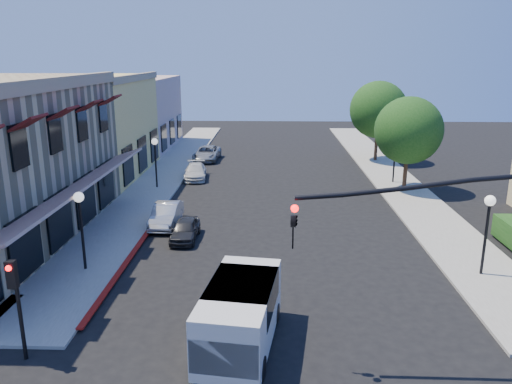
{
  "coord_description": "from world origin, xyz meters",
  "views": [
    {
      "loc": [
        -0.46,
        -11.81,
        9.06
      ],
      "look_at": [
        -1.19,
        11.78,
        2.6
      ],
      "focal_mm": 35.0,
      "sensor_mm": 36.0,
      "label": 1
    }
  ],
  "objects_px": {
    "street_tree_a": "(409,130)",
    "parked_car_b": "(166,215)",
    "signal_mast_arm": "(496,240)",
    "secondary_signal": "(15,292)",
    "parked_car_a": "(185,230)",
    "white_van": "(240,312)",
    "street_tree_b": "(378,110)",
    "lamppost_left_far": "(155,150)",
    "lamppost_right_near": "(488,215)",
    "lamppost_left_near": "(80,211)",
    "parked_car_d": "(207,153)",
    "lamppost_right_far": "(395,147)",
    "parked_car_c": "(195,172)"
  },
  "relations": [
    {
      "from": "signal_mast_arm",
      "to": "white_van",
      "type": "height_order",
      "value": "signal_mast_arm"
    },
    {
      "from": "street_tree_a",
      "to": "lamppost_left_far",
      "type": "height_order",
      "value": "street_tree_a"
    },
    {
      "from": "street_tree_a",
      "to": "secondary_signal",
      "type": "height_order",
      "value": "street_tree_a"
    },
    {
      "from": "street_tree_b",
      "to": "lamppost_left_far",
      "type": "bearing_deg",
      "value": -149.97
    },
    {
      "from": "lamppost_left_near",
      "to": "parked_car_d",
      "type": "height_order",
      "value": "lamppost_left_near"
    },
    {
      "from": "signal_mast_arm",
      "to": "secondary_signal",
      "type": "height_order",
      "value": "signal_mast_arm"
    },
    {
      "from": "signal_mast_arm",
      "to": "lamppost_left_near",
      "type": "height_order",
      "value": "signal_mast_arm"
    },
    {
      "from": "lamppost_right_near",
      "to": "parked_car_d",
      "type": "relative_size",
      "value": 0.8
    },
    {
      "from": "lamppost_right_far",
      "to": "parked_car_b",
      "type": "xyz_separation_m",
      "value": [
        -14.7,
        -9.89,
        -2.12
      ]
    },
    {
      "from": "lamppost_right_near",
      "to": "parked_car_b",
      "type": "bearing_deg",
      "value": 157.42
    },
    {
      "from": "street_tree_b",
      "to": "street_tree_a",
      "type": "bearing_deg",
      "value": -90.0
    },
    {
      "from": "signal_mast_arm",
      "to": "lamppost_right_near",
      "type": "distance_m",
      "value": 7.15
    },
    {
      "from": "white_van",
      "to": "lamppost_left_far",
      "type": "bearing_deg",
      "value": 109.87
    },
    {
      "from": "lamppost_right_near",
      "to": "parked_car_a",
      "type": "xyz_separation_m",
      "value": [
        -13.3,
        4.0,
        -2.2
      ]
    },
    {
      "from": "white_van",
      "to": "parked_car_b",
      "type": "relative_size",
      "value": 1.32
    },
    {
      "from": "lamppost_left_far",
      "to": "parked_car_b",
      "type": "bearing_deg",
      "value": -73.74
    },
    {
      "from": "street_tree_b",
      "to": "lamppost_left_far",
      "type": "distance_m",
      "value": 20.06
    },
    {
      "from": "lamppost_left_near",
      "to": "lamppost_right_near",
      "type": "xyz_separation_m",
      "value": [
        17.0,
        0.0,
        0.0
      ]
    },
    {
      "from": "street_tree_a",
      "to": "lamppost_right_far",
      "type": "bearing_deg",
      "value": 98.53
    },
    {
      "from": "signal_mast_arm",
      "to": "parked_car_d",
      "type": "distance_m",
      "value": 32.98
    },
    {
      "from": "secondary_signal",
      "to": "lamppost_right_near",
      "type": "distance_m",
      "value": 17.77
    },
    {
      "from": "parked_car_a",
      "to": "parked_car_b",
      "type": "xyz_separation_m",
      "value": [
        -1.4,
        2.11,
        0.09
      ]
    },
    {
      "from": "street_tree_a",
      "to": "parked_car_a",
      "type": "xyz_separation_m",
      "value": [
        -13.6,
        -10.0,
        -3.66
      ]
    },
    {
      "from": "street_tree_a",
      "to": "secondary_signal",
      "type": "xyz_separation_m",
      "value": [
        -16.8,
        -20.59,
        -1.88
      ]
    },
    {
      "from": "lamppost_right_far",
      "to": "parked_car_d",
      "type": "height_order",
      "value": "lamppost_right_far"
    },
    {
      "from": "lamppost_left_far",
      "to": "parked_car_d",
      "type": "bearing_deg",
      "value": 77.05
    },
    {
      "from": "street_tree_b",
      "to": "secondary_signal",
      "type": "height_order",
      "value": "street_tree_b"
    },
    {
      "from": "lamppost_right_near",
      "to": "lamppost_left_far",
      "type": "bearing_deg",
      "value": 140.53
    },
    {
      "from": "parked_car_a",
      "to": "white_van",
      "type": "bearing_deg",
      "value": -69.8
    },
    {
      "from": "lamppost_right_far",
      "to": "white_van",
      "type": "xyz_separation_m",
      "value": [
        -9.91,
        -21.61,
        -1.53
      ]
    },
    {
      "from": "secondary_signal",
      "to": "parked_car_d",
      "type": "xyz_separation_m",
      "value": [
        1.8,
        30.59,
        -1.7
      ]
    },
    {
      "from": "street_tree_a",
      "to": "parked_car_c",
      "type": "distance_m",
      "value": 15.72
    },
    {
      "from": "lamppost_right_near",
      "to": "lamppost_right_far",
      "type": "bearing_deg",
      "value": 90.0
    },
    {
      "from": "secondary_signal",
      "to": "lamppost_right_far",
      "type": "height_order",
      "value": "lamppost_right_far"
    },
    {
      "from": "lamppost_right_near",
      "to": "street_tree_a",
      "type": "bearing_deg",
      "value": 88.77
    },
    {
      "from": "lamppost_left_far",
      "to": "lamppost_right_near",
      "type": "bearing_deg",
      "value": -39.47
    },
    {
      "from": "lamppost_left_far",
      "to": "white_van",
      "type": "height_order",
      "value": "lamppost_left_far"
    },
    {
      "from": "street_tree_b",
      "to": "white_van",
      "type": "relative_size",
      "value": 1.42
    },
    {
      "from": "lamppost_left_near",
      "to": "parked_car_c",
      "type": "distance_m",
      "value": 17.26
    },
    {
      "from": "street_tree_a",
      "to": "parked_car_b",
      "type": "bearing_deg",
      "value": -152.26
    },
    {
      "from": "lamppost_right_far",
      "to": "parked_car_b",
      "type": "relative_size",
      "value": 0.95
    },
    {
      "from": "lamppost_left_far",
      "to": "white_van",
      "type": "xyz_separation_m",
      "value": [
        7.09,
        -19.61,
        -1.53
      ]
    },
    {
      "from": "lamppost_right_far",
      "to": "parked_car_b",
      "type": "height_order",
      "value": "lamppost_right_far"
    },
    {
      "from": "parked_car_b",
      "to": "lamppost_right_near",
      "type": "bearing_deg",
      "value": -22.24
    },
    {
      "from": "street_tree_a",
      "to": "parked_car_d",
      "type": "height_order",
      "value": "street_tree_a"
    },
    {
      "from": "lamppost_right_far",
      "to": "parked_car_c",
      "type": "relative_size",
      "value": 0.92
    },
    {
      "from": "lamppost_left_near",
      "to": "lamppost_left_far",
      "type": "bearing_deg",
      "value": 90.0
    },
    {
      "from": "white_van",
      "to": "parked_car_d",
      "type": "distance_m",
      "value": 30.0
    },
    {
      "from": "street_tree_a",
      "to": "parked_car_d",
      "type": "xyz_separation_m",
      "value": [
        -15.0,
        10.0,
        -3.57
      ]
    },
    {
      "from": "street_tree_a",
      "to": "street_tree_b",
      "type": "bearing_deg",
      "value": 90.0
    }
  ]
}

